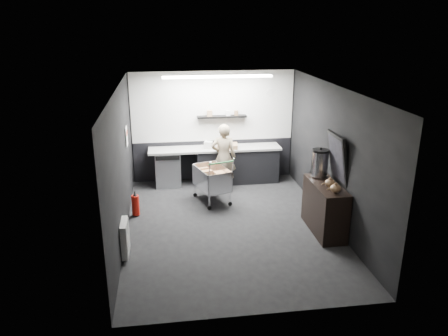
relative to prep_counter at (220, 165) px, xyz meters
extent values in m
plane|color=black|center=(-0.14, -2.42, -0.46)|extent=(5.50, 5.50, 0.00)
plane|color=silver|center=(-0.14, -2.42, 2.24)|extent=(5.50, 5.50, 0.00)
plane|color=black|center=(-0.14, 0.33, 0.89)|extent=(5.50, 0.00, 5.50)
plane|color=black|center=(-0.14, -5.17, 0.89)|extent=(5.50, 0.00, 5.50)
plane|color=black|center=(-2.14, -2.42, 0.89)|extent=(0.00, 5.50, 5.50)
plane|color=black|center=(1.86, -2.42, 0.89)|extent=(0.00, 5.50, 5.50)
cube|color=silver|center=(-0.14, 0.31, 1.39)|extent=(3.95, 0.02, 1.70)
cube|color=black|center=(-0.14, 0.31, 0.04)|extent=(3.95, 0.02, 1.00)
cube|color=black|center=(0.06, 0.20, 1.16)|extent=(1.20, 0.22, 0.04)
cylinder|color=silver|center=(1.26, 0.30, 1.69)|extent=(0.20, 0.03, 0.20)
cube|color=white|center=(-2.12, -1.12, 1.09)|extent=(0.02, 0.30, 0.40)
cube|color=red|center=(-2.11, -1.12, 1.16)|extent=(0.02, 0.22, 0.10)
cube|color=silver|center=(-2.08, -3.32, -0.11)|extent=(0.10, 0.50, 0.60)
cube|color=white|center=(-0.14, -0.57, 2.21)|extent=(2.40, 0.20, 0.04)
cube|color=black|center=(0.41, 0.00, -0.03)|extent=(2.00, 0.56, 0.85)
cube|color=#A4A39F|center=(-0.14, 0.00, 0.42)|extent=(3.20, 0.60, 0.05)
cube|color=#9EA0A5|center=(-1.29, 0.00, -0.03)|extent=(0.60, 0.58, 0.85)
cube|color=black|center=(-1.29, -0.30, 0.32)|extent=(0.56, 0.02, 0.10)
imported|color=beige|center=(0.02, -0.45, 0.34)|extent=(0.64, 0.48, 1.59)
cube|color=silver|center=(-0.34, -1.14, -0.13)|extent=(0.82, 1.02, 0.02)
cube|color=silver|center=(-0.62, -1.14, 0.09)|extent=(0.29, 0.85, 0.47)
cube|color=silver|center=(-0.06, -1.14, 0.09)|extent=(0.29, 0.85, 0.47)
cube|color=silver|center=(-0.34, -1.58, 0.09)|extent=(0.55, 0.19, 0.47)
cube|color=silver|center=(-0.34, -0.71, 0.09)|extent=(0.55, 0.19, 0.47)
cylinder|color=silver|center=(-0.59, -1.55, -0.28)|extent=(0.02, 0.02, 0.31)
cylinder|color=silver|center=(-0.09, -1.55, -0.28)|extent=(0.02, 0.02, 0.31)
cylinder|color=silver|center=(-0.59, -0.74, -0.28)|extent=(0.02, 0.02, 0.31)
cylinder|color=silver|center=(-0.09, -0.74, -0.28)|extent=(0.02, 0.02, 0.31)
cylinder|color=#25883C|center=(-0.34, -1.64, 0.59)|extent=(0.56, 0.21, 0.03)
cube|color=#93643E|center=(-0.47, -1.04, 0.08)|extent=(0.33, 0.38, 0.40)
cube|color=#93643E|center=(-0.19, -1.27, 0.06)|extent=(0.31, 0.35, 0.36)
cylinder|color=black|center=(-0.59, -1.55, -0.42)|extent=(0.09, 0.05, 0.08)
cylinder|color=black|center=(-0.59, -0.74, -0.42)|extent=(0.09, 0.05, 0.08)
cylinder|color=black|center=(-0.09, -1.55, -0.42)|extent=(0.09, 0.05, 0.08)
cylinder|color=black|center=(-0.09, -0.74, -0.42)|extent=(0.09, 0.05, 0.08)
cube|color=black|center=(1.61, -2.88, 0.02)|extent=(0.48, 1.27, 0.95)
cylinder|color=silver|center=(1.61, -2.45, 0.76)|extent=(0.32, 0.32, 0.49)
cylinder|color=black|center=(1.61, -2.45, 1.03)|extent=(0.32, 0.32, 0.04)
sphere|color=black|center=(1.61, -2.45, 1.07)|extent=(0.05, 0.05, 0.05)
ellipsoid|color=brown|center=(1.61, -3.04, 0.58)|extent=(0.19, 0.19, 0.15)
ellipsoid|color=brown|center=(1.61, -3.30, 0.58)|extent=(0.19, 0.19, 0.15)
cube|color=black|center=(1.80, -2.82, 0.97)|extent=(0.21, 0.74, 0.95)
cube|color=black|center=(1.78, -2.82, 0.97)|extent=(0.15, 0.64, 0.82)
cylinder|color=red|center=(-1.99, -1.69, -0.22)|extent=(0.16, 0.16, 0.42)
cone|color=black|center=(-1.99, -1.69, 0.01)|extent=(0.10, 0.10, 0.06)
cylinder|color=black|center=(-1.99, -1.69, 0.06)|extent=(0.03, 0.03, 0.06)
cube|color=#95734F|center=(0.16, -0.05, 0.49)|extent=(0.53, 0.43, 0.10)
cylinder|color=beige|center=(0.02, 0.00, 0.53)|extent=(0.18, 0.18, 0.18)
cube|color=silver|center=(-0.30, -0.05, 0.53)|extent=(0.23, 0.20, 0.17)
camera|label=1|loc=(-1.33, -10.09, 3.41)|focal=35.00mm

